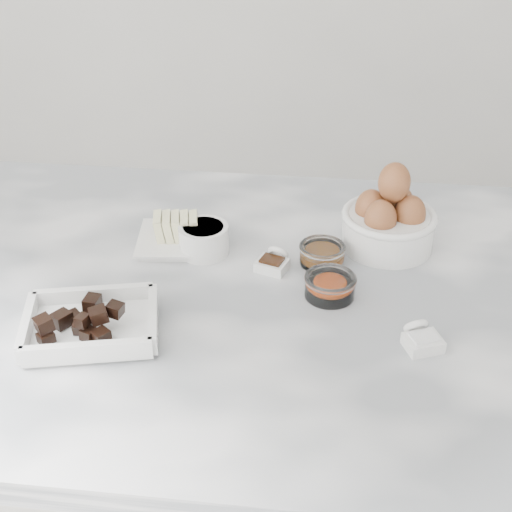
{
  "coord_description": "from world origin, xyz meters",
  "views": [
    {
      "loc": [
        0.13,
        -0.89,
        1.56
      ],
      "look_at": [
        0.02,
        0.03,
        0.98
      ],
      "focal_mm": 50.0,
      "sensor_mm": 36.0,
      "label": 1
    }
  ],
  "objects_px": {
    "zest_bowl": "(330,285)",
    "vanilla_spoon": "(273,262)",
    "salt_spoon": "(421,338)",
    "honey_bowl": "(322,254)",
    "sugar_ramekin": "(204,238)",
    "egg_bowl": "(389,220)",
    "butter_plate": "(175,234)",
    "chocolate_dish": "(91,322)"
  },
  "relations": [
    {
      "from": "zest_bowl",
      "to": "vanilla_spoon",
      "type": "bearing_deg",
      "value": 144.49
    },
    {
      "from": "zest_bowl",
      "to": "salt_spoon",
      "type": "distance_m",
      "value": 0.16
    },
    {
      "from": "honey_bowl",
      "to": "sugar_ramekin",
      "type": "bearing_deg",
      "value": 177.25
    },
    {
      "from": "sugar_ramekin",
      "to": "zest_bowl",
      "type": "xyz_separation_m",
      "value": [
        0.21,
        -0.1,
        -0.01
      ]
    },
    {
      "from": "egg_bowl",
      "to": "vanilla_spoon",
      "type": "relative_size",
      "value": 2.35
    },
    {
      "from": "butter_plate",
      "to": "vanilla_spoon",
      "type": "bearing_deg",
      "value": -17.78
    },
    {
      "from": "egg_bowl",
      "to": "vanilla_spoon",
      "type": "height_order",
      "value": "egg_bowl"
    },
    {
      "from": "honey_bowl",
      "to": "zest_bowl",
      "type": "height_order",
      "value": "zest_bowl"
    },
    {
      "from": "zest_bowl",
      "to": "vanilla_spoon",
      "type": "relative_size",
      "value": 1.19
    },
    {
      "from": "chocolate_dish",
      "to": "vanilla_spoon",
      "type": "height_order",
      "value": "chocolate_dish"
    },
    {
      "from": "butter_plate",
      "to": "zest_bowl",
      "type": "distance_m",
      "value": 0.29
    },
    {
      "from": "chocolate_dish",
      "to": "salt_spoon",
      "type": "xyz_separation_m",
      "value": [
        0.45,
        0.03,
        -0.01
      ]
    },
    {
      "from": "butter_plate",
      "to": "zest_bowl",
      "type": "relative_size",
      "value": 1.76
    },
    {
      "from": "egg_bowl",
      "to": "zest_bowl",
      "type": "distance_m",
      "value": 0.18
    },
    {
      "from": "chocolate_dish",
      "to": "vanilla_spoon",
      "type": "xyz_separation_m",
      "value": [
        0.24,
        0.2,
        -0.01
      ]
    },
    {
      "from": "egg_bowl",
      "to": "salt_spoon",
      "type": "relative_size",
      "value": 2.24
    },
    {
      "from": "butter_plate",
      "to": "egg_bowl",
      "type": "height_order",
      "value": "egg_bowl"
    },
    {
      "from": "honey_bowl",
      "to": "vanilla_spoon",
      "type": "height_order",
      "value": "vanilla_spoon"
    },
    {
      "from": "honey_bowl",
      "to": "egg_bowl",
      "type": "bearing_deg",
      "value": 32.01
    },
    {
      "from": "vanilla_spoon",
      "to": "salt_spoon",
      "type": "height_order",
      "value": "same"
    },
    {
      "from": "salt_spoon",
      "to": "chocolate_dish",
      "type": "bearing_deg",
      "value": -176.5
    },
    {
      "from": "chocolate_dish",
      "to": "zest_bowl",
      "type": "distance_m",
      "value": 0.35
    },
    {
      "from": "chocolate_dish",
      "to": "salt_spoon",
      "type": "distance_m",
      "value": 0.45
    },
    {
      "from": "butter_plate",
      "to": "honey_bowl",
      "type": "height_order",
      "value": "butter_plate"
    },
    {
      "from": "chocolate_dish",
      "to": "honey_bowl",
      "type": "relative_size",
      "value": 2.78
    },
    {
      "from": "egg_bowl",
      "to": "honey_bowl",
      "type": "bearing_deg",
      "value": -147.99
    },
    {
      "from": "honey_bowl",
      "to": "salt_spoon",
      "type": "distance_m",
      "value": 0.24
    },
    {
      "from": "egg_bowl",
      "to": "honey_bowl",
      "type": "relative_size",
      "value": 2.08
    },
    {
      "from": "chocolate_dish",
      "to": "butter_plate",
      "type": "relative_size",
      "value": 1.5
    },
    {
      "from": "honey_bowl",
      "to": "salt_spoon",
      "type": "bearing_deg",
      "value": -53.84
    },
    {
      "from": "chocolate_dish",
      "to": "butter_plate",
      "type": "height_order",
      "value": "butter_plate"
    },
    {
      "from": "sugar_ramekin",
      "to": "chocolate_dish",
      "type": "bearing_deg",
      "value": -116.81
    },
    {
      "from": "salt_spoon",
      "to": "egg_bowl",
      "type": "bearing_deg",
      "value": 97.99
    },
    {
      "from": "honey_bowl",
      "to": "vanilla_spoon",
      "type": "xyz_separation_m",
      "value": [
        -0.08,
        -0.03,
        -0.0
      ]
    },
    {
      "from": "butter_plate",
      "to": "sugar_ramekin",
      "type": "distance_m",
      "value": 0.06
    },
    {
      "from": "egg_bowl",
      "to": "salt_spoon",
      "type": "height_order",
      "value": "egg_bowl"
    },
    {
      "from": "honey_bowl",
      "to": "salt_spoon",
      "type": "height_order",
      "value": "salt_spoon"
    },
    {
      "from": "butter_plate",
      "to": "chocolate_dish",
      "type": "bearing_deg",
      "value": -104.16
    },
    {
      "from": "egg_bowl",
      "to": "salt_spoon",
      "type": "bearing_deg",
      "value": -82.01
    },
    {
      "from": "sugar_ramekin",
      "to": "egg_bowl",
      "type": "bearing_deg",
      "value": 10.72
    },
    {
      "from": "vanilla_spoon",
      "to": "egg_bowl",
      "type": "bearing_deg",
      "value": 26.75
    },
    {
      "from": "zest_bowl",
      "to": "vanilla_spoon",
      "type": "distance_m",
      "value": 0.11
    }
  ]
}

